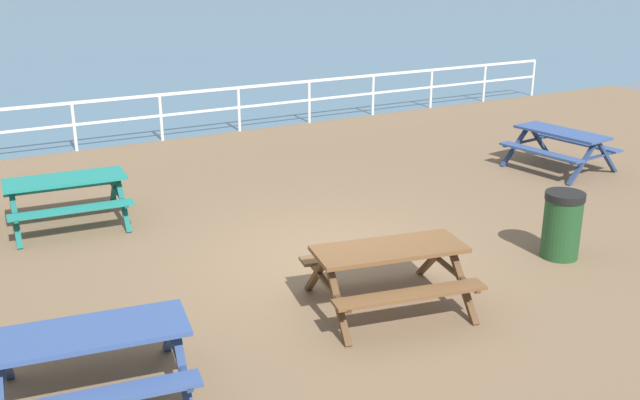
% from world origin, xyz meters
% --- Properties ---
extents(ground_plane, '(30.00, 24.00, 0.20)m').
position_xyz_m(ground_plane, '(0.00, 0.00, -0.10)').
color(ground_plane, brown).
extents(seaward_railing, '(23.07, 0.07, 1.08)m').
position_xyz_m(seaward_railing, '(-0.00, 7.75, 0.75)').
color(seaward_railing, white).
rests_on(seaward_railing, ground).
extents(picnic_table_near_left, '(1.91, 1.66, 0.80)m').
position_xyz_m(picnic_table_near_left, '(-2.95, 3.13, 0.58)').
color(picnic_table_near_left, '#1E7A70').
rests_on(picnic_table_near_left, ground).
extents(picnic_table_near_right, '(2.01, 1.77, 0.80)m').
position_xyz_m(picnic_table_near_right, '(-3.68, -1.93, 0.58)').
color(picnic_table_near_right, '#334C84').
rests_on(picnic_table_near_right, ground).
extents(picnic_table_mid_centre, '(2.05, 1.83, 0.80)m').
position_xyz_m(picnic_table_mid_centre, '(-0.14, -1.63, 0.58)').
color(picnic_table_mid_centre, brown).
rests_on(picnic_table_mid_centre, ground).
extents(picnic_table_far_right, '(1.73, 1.97, 0.80)m').
position_xyz_m(picnic_table_far_right, '(6.15, 1.63, 0.58)').
color(picnic_table_far_right, '#334C84').
rests_on(picnic_table_far_right, ground).
extents(litter_bin, '(0.55, 0.55, 0.95)m').
position_xyz_m(litter_bin, '(2.83, -1.54, 0.48)').
color(litter_bin, '#1E4723').
rests_on(litter_bin, ground).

